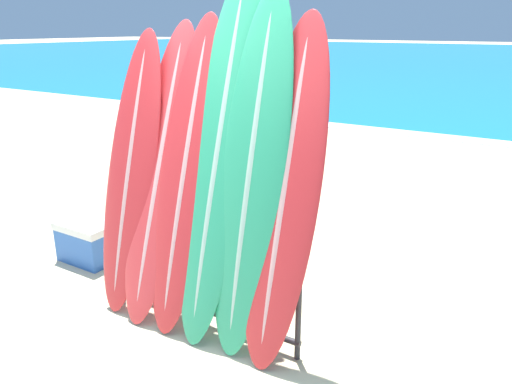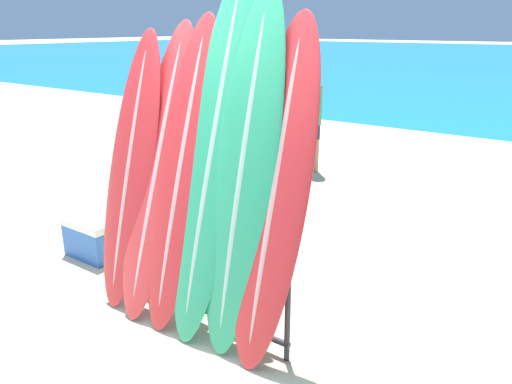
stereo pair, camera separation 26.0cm
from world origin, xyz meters
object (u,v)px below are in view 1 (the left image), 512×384
surfboard_slot_1 (160,173)px  cooler_box (87,242)px  surfboard_slot_3 (220,157)px  surfboard_rack (199,271)px  surfboard_slot_5 (285,195)px  surfboard_slot_4 (252,176)px  surfboard_slot_0 (131,173)px  person_near_water (297,117)px  surfboard_slot_2 (187,176)px

surfboard_slot_1 → cooler_box: bearing=171.0°
surfboard_slot_3 → cooler_box: surfboard_slot_3 is taller
surfboard_rack → surfboard_slot_5: bearing=5.7°
surfboard_slot_3 → surfboard_slot_5: (0.54, -0.04, -0.16)m
surfboard_rack → surfboard_slot_4: size_ratio=0.70×
surfboard_slot_0 → surfboard_slot_3: (0.80, 0.07, 0.22)m
surfboard_slot_1 → surfboard_slot_5: 1.08m
surfboard_slot_4 → person_near_water: bearing=113.4°
surfboard_rack → surfboard_slot_2: size_ratio=0.75×
surfboard_slot_0 → surfboard_slot_2: 0.54m
person_near_water → cooler_box: person_near_water is taller
surfboard_rack → surfboard_slot_5: size_ratio=0.75×
surfboard_slot_5 → person_near_water: surfboard_slot_5 is taller
person_near_water → cooler_box: bearing=23.1°
surfboard_slot_0 → surfboard_slot_1: 0.27m
surfboard_slot_2 → surfboard_slot_5: (0.81, 0.00, -0.00)m
surfboard_slot_0 → cooler_box: surfboard_slot_0 is taller
surfboard_slot_3 → surfboard_slot_4: (0.29, -0.04, -0.08)m
surfboard_slot_0 → surfboard_slot_3: surfboard_slot_3 is taller
surfboard_slot_3 → surfboard_slot_2: bearing=-169.9°
surfboard_slot_4 → cooler_box: size_ratio=4.37×
surfboard_slot_3 → person_near_water: size_ratio=1.66×
surfboard_slot_4 → person_near_water: (-1.75, 4.05, -0.37)m
surfboard_rack → surfboard_slot_5: 0.97m
surfboard_rack → surfboard_slot_4: 0.89m
surfboard_slot_3 → cooler_box: bearing=174.8°
surfboard_slot_0 → surfboard_slot_4: surfboard_slot_4 is taller
surfboard_slot_3 → person_near_water: bearing=110.0°
surfboard_slot_2 → surfboard_slot_3: bearing=10.1°
surfboard_rack → cooler_box: 1.62m
surfboard_slot_4 → surfboard_slot_1: bearing=179.3°
surfboard_slot_4 → surfboard_slot_5: surfboard_slot_4 is taller
surfboard_slot_1 → surfboard_slot_4: 0.83m
surfboard_slot_1 → surfboard_slot_3: (0.53, 0.03, 0.19)m
surfboard_rack → person_near_water: (-1.33, 4.11, 0.41)m
surfboard_slot_2 → cooler_box: bearing=172.1°
surfboard_slot_0 → surfboard_rack: bearing=-3.8°
surfboard_slot_1 → surfboard_slot_5: surfboard_slot_5 is taller
surfboard_slot_2 → surfboard_slot_3: (0.26, 0.05, 0.16)m
surfboard_slot_1 → person_near_water: 4.15m
surfboard_rack → person_near_water: bearing=107.9°
surfboard_slot_3 → surfboard_slot_5: surfboard_slot_3 is taller
surfboard_slot_0 → surfboard_slot_3: 0.83m
surfboard_slot_5 → cooler_box: size_ratio=4.07×
surfboard_slot_0 → cooler_box: size_ratio=3.87×
surfboard_slot_0 → person_near_water: size_ratio=1.38×
surfboard_slot_1 → surfboard_slot_5: bearing=-0.6°
surfboard_slot_4 → surfboard_slot_5: bearing=-0.2°
surfboard_slot_5 → person_near_water: bearing=116.3°
surfboard_rack → surfboard_slot_0: 0.93m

